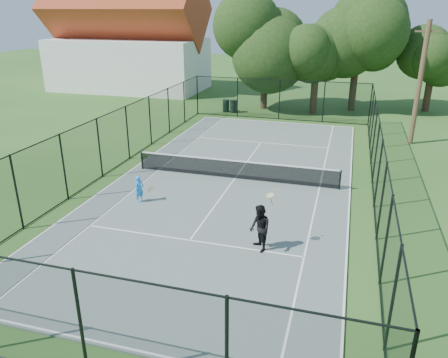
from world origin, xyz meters
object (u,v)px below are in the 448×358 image
(player_black, at_px, (260,228))
(trash_bin_left, at_px, (226,106))
(utility_pole, at_px, (420,83))
(player_blue, at_px, (140,189))
(tennis_net, at_px, (235,169))
(trash_bin_right, at_px, (233,106))

(player_black, bearing_deg, trash_bin_left, 108.91)
(utility_pole, height_order, player_blue, utility_pole)
(tennis_net, distance_m, trash_bin_left, 15.13)
(tennis_net, relative_size, trash_bin_right, 9.97)
(tennis_net, distance_m, player_black, 6.84)
(trash_bin_right, relative_size, player_blue, 0.86)
(trash_bin_right, bearing_deg, tennis_net, -74.73)
(player_blue, height_order, player_black, player_black)
(player_blue, relative_size, player_black, 0.56)
(tennis_net, xyz_separation_m, player_black, (2.54, -6.34, 0.32))
(tennis_net, height_order, player_black, player_black)
(trash_bin_right, xyz_separation_m, utility_pole, (12.85, -5.28, 3.21))
(trash_bin_right, bearing_deg, player_black, -72.64)
(tennis_net, height_order, player_blue, player_blue)
(utility_pole, relative_size, player_blue, 6.23)
(trash_bin_left, relative_size, player_black, 0.46)
(player_blue, xyz_separation_m, player_black, (5.80, -2.55, 0.25))
(tennis_net, distance_m, trash_bin_right, 14.80)
(tennis_net, xyz_separation_m, utility_pole, (8.95, 9.00, 3.14))
(utility_pole, height_order, player_black, utility_pole)
(tennis_net, height_order, trash_bin_left, tennis_net)
(trash_bin_right, relative_size, utility_pole, 0.14)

